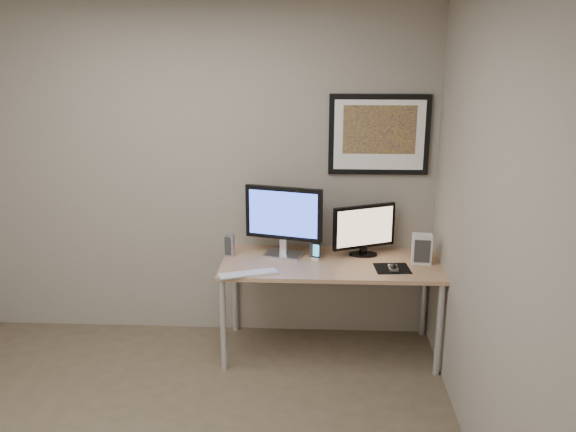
# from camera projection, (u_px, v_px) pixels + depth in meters

# --- Properties ---
(room) EXTENTS (3.60, 3.60, 3.60)m
(room) POSITION_uv_depth(u_px,v_px,m) (158.00, 162.00, 3.41)
(room) COLOR white
(room) RESTS_ON ground
(desk) EXTENTS (1.60, 0.70, 0.73)m
(desk) POSITION_uv_depth(u_px,v_px,m) (330.00, 270.00, 4.50)
(desk) COLOR #9D714C
(desk) RESTS_ON floor
(framed_art) EXTENTS (0.75, 0.04, 0.60)m
(framed_art) POSITION_uv_depth(u_px,v_px,m) (379.00, 135.00, 4.53)
(framed_art) COLOR black
(framed_art) RESTS_ON room
(monitor_large) EXTENTS (0.58, 0.25, 0.54)m
(monitor_large) POSITION_uv_depth(u_px,v_px,m) (284.00, 218.00, 4.52)
(monitor_large) COLOR #B9B9BE
(monitor_large) RESTS_ON desk
(monitor_tv) EXTENTS (0.47, 0.23, 0.39)m
(monitor_tv) POSITION_uv_depth(u_px,v_px,m) (364.00, 229.00, 4.55)
(monitor_tv) COLOR black
(monitor_tv) RESTS_ON desk
(speaker_left) EXTENTS (0.09, 0.09, 0.17)m
(speaker_left) POSITION_uv_depth(u_px,v_px,m) (230.00, 245.00, 4.59)
(speaker_left) COLOR #B9B9BE
(speaker_left) RESTS_ON desk
(speaker_right) EXTENTS (0.07, 0.07, 0.16)m
(speaker_right) POSITION_uv_depth(u_px,v_px,m) (314.00, 247.00, 4.55)
(speaker_right) COLOR #B9B9BE
(speaker_right) RESTS_ON desk
(phone_dock) EXTENTS (0.08, 0.08, 0.13)m
(phone_dock) POSITION_uv_depth(u_px,v_px,m) (316.00, 251.00, 4.51)
(phone_dock) COLOR black
(phone_dock) RESTS_ON desk
(keyboard) EXTENTS (0.43, 0.25, 0.01)m
(keyboard) POSITION_uv_depth(u_px,v_px,m) (248.00, 274.00, 4.24)
(keyboard) COLOR silver
(keyboard) RESTS_ON desk
(mousepad) EXTENTS (0.26, 0.24, 0.00)m
(mousepad) POSITION_uv_depth(u_px,v_px,m) (392.00, 268.00, 4.35)
(mousepad) COLOR black
(mousepad) RESTS_ON desk
(mouse) EXTENTS (0.06, 0.10, 0.03)m
(mouse) POSITION_uv_depth(u_px,v_px,m) (393.00, 267.00, 4.32)
(mouse) COLOR black
(mouse) RESTS_ON mousepad
(fan_unit) EXTENTS (0.15, 0.12, 0.22)m
(fan_unit) POSITION_uv_depth(u_px,v_px,m) (422.00, 249.00, 4.43)
(fan_unit) COLOR silver
(fan_unit) RESTS_ON desk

